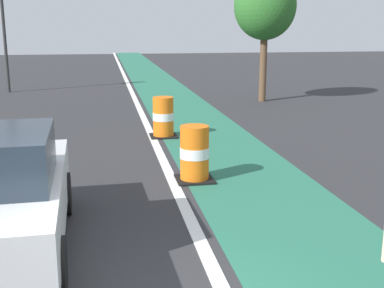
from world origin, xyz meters
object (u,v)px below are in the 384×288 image
object	(u,v)px
traffic_barrel_mid	(163,118)
street_tree_sidewalk	(265,7)
traffic_light_corner	(3,13)
traffic_barrel_front	(195,154)

from	to	relation	value
traffic_barrel_mid	street_tree_sidewalk	xyz separation A→B (m)	(4.69, 5.86, 3.14)
traffic_light_corner	street_tree_sidewalk	size ratio (longest dim) A/B	1.02
traffic_barrel_mid	traffic_light_corner	xyz separation A→B (m)	(-5.80, 10.51, 2.97)
traffic_barrel_front	traffic_light_corner	distance (m)	15.98
traffic_barrel_mid	street_tree_sidewalk	distance (m)	8.13
traffic_light_corner	traffic_barrel_front	bearing A→B (deg)	-67.83
street_tree_sidewalk	traffic_light_corner	bearing A→B (deg)	156.06
traffic_barrel_front	traffic_light_corner	size ratio (longest dim) A/B	0.21
traffic_light_corner	street_tree_sidewalk	world-z (taller)	traffic_light_corner
traffic_barrel_front	street_tree_sidewalk	xyz separation A→B (m)	(4.56, 9.89, 3.14)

